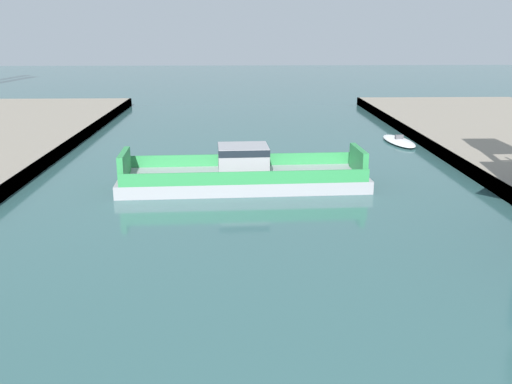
% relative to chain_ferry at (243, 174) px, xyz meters
% --- Properties ---
extents(chain_ferry, '(21.86, 7.94, 3.69)m').
position_rel_chain_ferry_xyz_m(chain_ferry, '(0.00, 0.00, 0.00)').
color(chain_ferry, '#939399').
rests_on(chain_ferry, ground).
extents(moored_boat_mid_right, '(3.45, 8.47, 1.03)m').
position_rel_chain_ferry_xyz_m(moored_boat_mid_right, '(19.08, 19.06, -0.84)').
color(moored_boat_mid_right, white).
rests_on(moored_boat_mid_right, ground).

